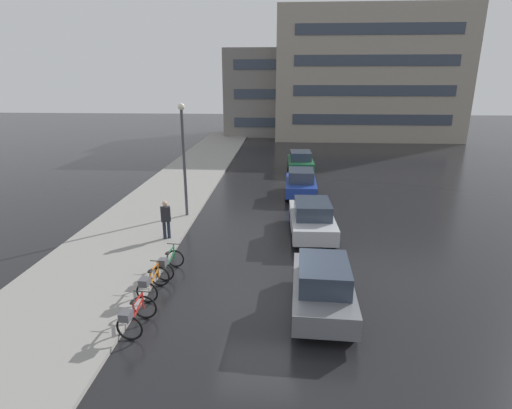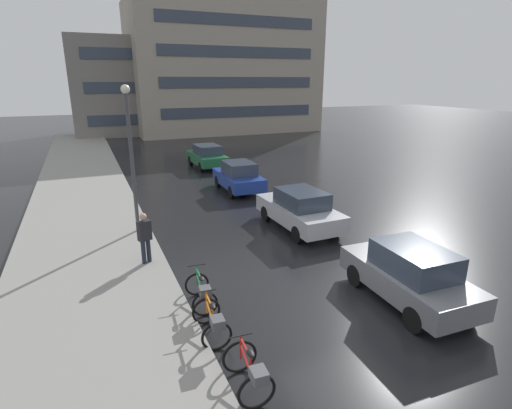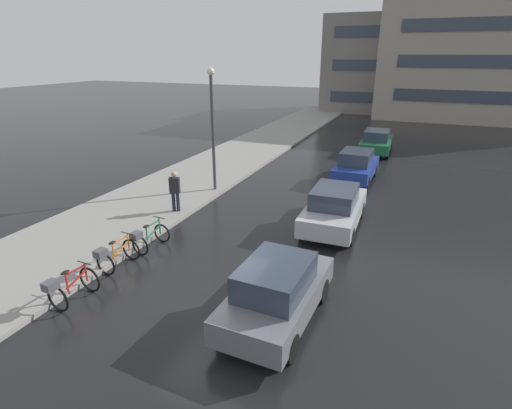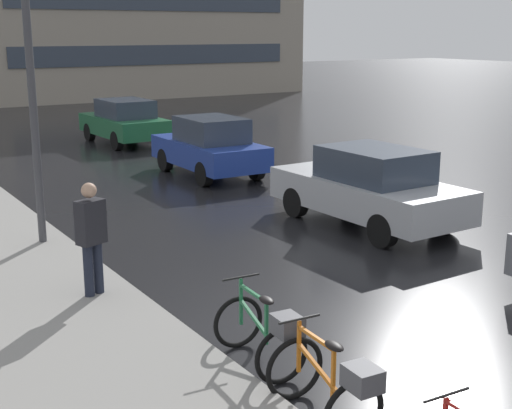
% 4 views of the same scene
% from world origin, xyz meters
% --- Properties ---
extents(ground_plane, '(140.00, 140.00, 0.00)m').
position_xyz_m(ground_plane, '(0.00, 0.00, 0.00)').
color(ground_plane, black).
extents(sidewalk_kerb, '(4.80, 60.00, 0.14)m').
position_xyz_m(sidewalk_kerb, '(-6.00, 10.00, 0.07)').
color(sidewalk_kerb, gray).
rests_on(sidewalk_kerb, ground).
extents(bicycle_nearest, '(0.81, 1.37, 0.99)m').
position_xyz_m(bicycle_nearest, '(-3.27, -1.70, 0.50)').
color(bicycle_nearest, black).
rests_on(bicycle_nearest, ground).
extents(bicycle_second, '(0.79, 1.41, 0.97)m').
position_xyz_m(bicycle_second, '(-3.41, 0.18, 0.49)').
color(bicycle_second, black).
rests_on(bicycle_second, ground).
extents(bicycle_third, '(0.77, 1.44, 0.97)m').
position_xyz_m(bicycle_third, '(-3.27, 1.59, 0.48)').
color(bicycle_third, black).
rests_on(bicycle_third, ground).
extents(car_grey, '(1.91, 3.96, 1.62)m').
position_xyz_m(car_grey, '(1.94, -0.27, 0.81)').
color(car_grey, slate).
rests_on(car_grey, ground).
extents(car_silver, '(1.93, 4.34, 1.61)m').
position_xyz_m(car_silver, '(2.02, 5.83, 0.80)').
color(car_silver, '#B2B5BA').
rests_on(car_silver, ground).
extents(car_blue, '(1.85, 3.92, 1.62)m').
position_xyz_m(car_blue, '(1.79, 12.10, 0.80)').
color(car_blue, navy).
rests_on(car_blue, ground).
extents(car_green, '(1.92, 4.04, 1.55)m').
position_xyz_m(car_green, '(2.01, 18.71, 0.79)').
color(car_green, '#1E6038').
rests_on(car_green, ground).
extents(pedestrian, '(0.46, 0.36, 1.81)m').
position_xyz_m(pedestrian, '(-4.21, 4.71, 1.02)').
color(pedestrian, '#1E2333').
rests_on(pedestrian, ground).
extents(streetlamp, '(0.32, 0.32, 5.62)m').
position_xyz_m(streetlamp, '(-4.07, 7.81, 3.35)').
color(streetlamp, '#424247').
rests_on(streetlamp, ground).
extents(building_facade_main, '(14.39, 7.25, 10.04)m').
position_xyz_m(building_facade_main, '(0.84, 39.98, 5.02)').
color(building_facade_main, gray).
rests_on(building_facade_main, ground).
extents(building_facade_side, '(20.52, 10.86, 14.02)m').
position_xyz_m(building_facade_side, '(10.08, 38.64, 7.01)').
color(building_facade_side, '#9E9384').
rests_on(building_facade_side, ground).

